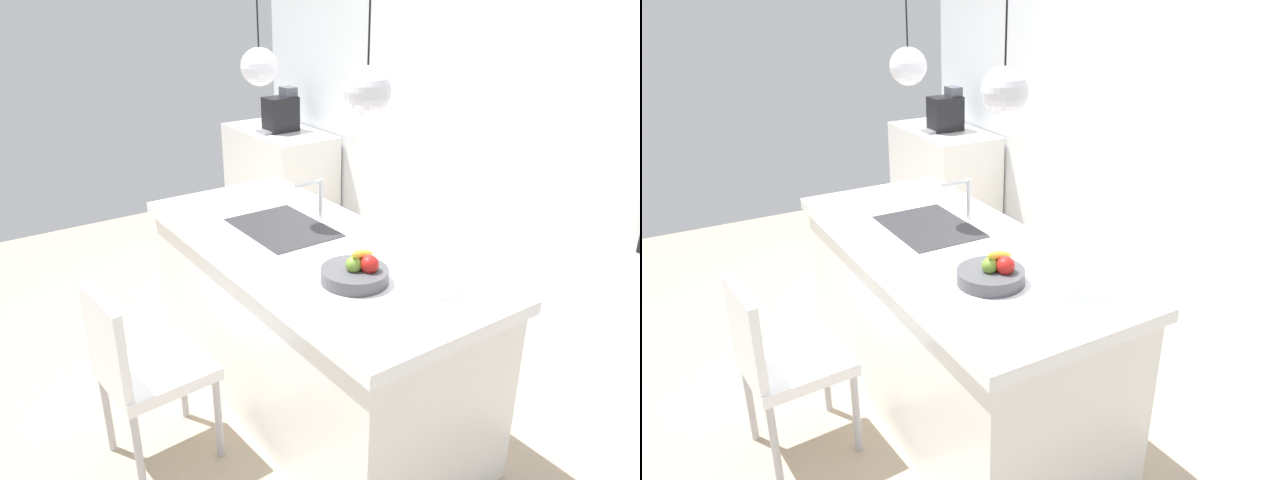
# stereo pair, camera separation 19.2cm
# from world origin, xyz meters

# --- Properties ---
(floor) EXTENTS (6.60, 6.60, 0.00)m
(floor) POSITION_xyz_m (0.00, 0.00, 0.00)
(floor) COLOR tan
(floor) RESTS_ON ground
(back_wall) EXTENTS (6.00, 0.10, 2.60)m
(back_wall) POSITION_xyz_m (0.00, 1.65, 1.30)
(back_wall) COLOR white
(back_wall) RESTS_ON ground
(kitchen_island) EXTENTS (2.04, 0.88, 0.92)m
(kitchen_island) POSITION_xyz_m (0.00, 0.00, 0.46)
(kitchen_island) COLOR white
(kitchen_island) RESTS_ON ground
(sink_basin) EXTENTS (0.56, 0.40, 0.02)m
(sink_basin) POSITION_xyz_m (-0.24, 0.00, 0.91)
(sink_basin) COLOR #2D2D30
(sink_basin) RESTS_ON kitchen_island
(faucet) EXTENTS (0.02, 0.17, 0.22)m
(faucet) POSITION_xyz_m (-0.24, 0.21, 1.06)
(faucet) COLOR silver
(faucet) RESTS_ON kitchen_island
(fruit_bowl) EXTENTS (0.29, 0.29, 0.16)m
(fruit_bowl) POSITION_xyz_m (0.46, -0.06, 0.96)
(fruit_bowl) COLOR #4C4C51
(fruit_bowl) RESTS_ON kitchen_island
(side_counter) EXTENTS (1.10, 0.60, 0.86)m
(side_counter) POSITION_xyz_m (-2.40, 1.28, 0.43)
(side_counter) COLOR white
(side_counter) RESTS_ON ground
(coffee_machine) EXTENTS (0.20, 0.35, 0.38)m
(coffee_machine) POSITION_xyz_m (-2.35, 1.28, 1.02)
(coffee_machine) COLOR black
(coffee_machine) RESTS_ON side_counter
(chair_near) EXTENTS (0.45, 0.48, 0.91)m
(chair_near) POSITION_xyz_m (-0.04, -0.87, 0.52)
(chair_near) COLOR white
(chair_near) RESTS_ON ground
(pendant_light_left) EXTENTS (0.19, 0.19, 0.79)m
(pendant_light_left) POSITION_xyz_m (-0.42, 0.00, 1.71)
(pendant_light_left) COLOR silver
(pendant_light_right) EXTENTS (0.19, 0.19, 0.79)m
(pendant_light_right) POSITION_xyz_m (0.42, 0.00, 1.71)
(pendant_light_right) COLOR silver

